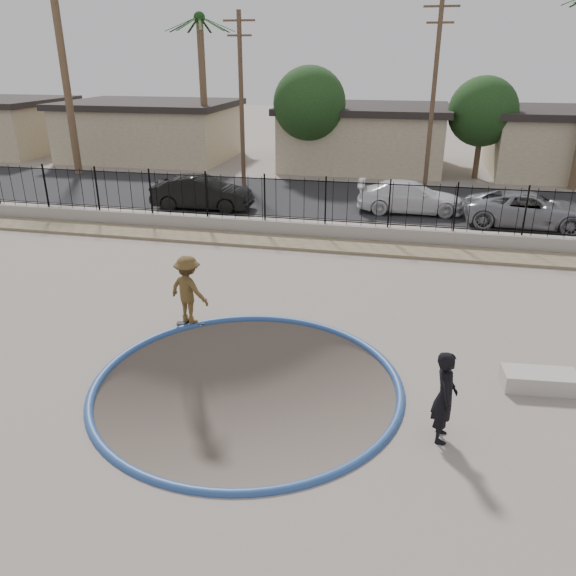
% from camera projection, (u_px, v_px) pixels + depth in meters
% --- Properties ---
extents(ground, '(120.00, 120.00, 2.20)m').
position_uv_depth(ground, '(330.00, 250.00, 24.82)').
color(ground, slate).
rests_on(ground, ground).
extents(bowl_pit, '(6.84, 6.84, 1.80)m').
position_uv_depth(bowl_pit, '(247.00, 385.00, 12.68)').
color(bowl_pit, '#4E423C').
rests_on(bowl_pit, ground).
extents(coping_ring, '(7.04, 7.04, 0.20)m').
position_uv_depth(coping_ring, '(247.00, 385.00, 12.68)').
color(coping_ring, navy).
rests_on(coping_ring, ground).
extents(rock_strip, '(42.00, 1.60, 0.11)m').
position_uv_depth(rock_strip, '(320.00, 244.00, 21.85)').
color(rock_strip, '#948461').
rests_on(rock_strip, ground).
extents(retaining_wall, '(42.00, 0.45, 0.60)m').
position_uv_depth(retaining_wall, '(325.00, 230.00, 22.75)').
color(retaining_wall, gray).
rests_on(retaining_wall, ground).
extents(fence, '(40.00, 0.04, 1.80)m').
position_uv_depth(fence, '(326.00, 201.00, 22.29)').
color(fence, black).
rests_on(fence, retaining_wall).
extents(street, '(90.00, 8.00, 0.04)m').
position_uv_depth(street, '(345.00, 199.00, 28.90)').
color(street, black).
rests_on(street, ground).
extents(house_west, '(11.60, 8.60, 3.90)m').
position_uv_depth(house_west, '(151.00, 130.00, 39.67)').
color(house_west, tan).
rests_on(house_west, ground).
extents(house_center, '(10.60, 8.60, 3.90)m').
position_uv_depth(house_center, '(364.00, 136.00, 36.71)').
color(house_center, tan).
rests_on(house_center, ground).
extents(palm_left, '(2.30, 2.30, 11.30)m').
position_uv_depth(palm_left, '(59.00, 34.00, 31.90)').
color(palm_left, brown).
rests_on(palm_left, ground).
extents(palm_mid, '(2.30, 2.30, 9.30)m').
position_uv_depth(palm_mid, '(202.00, 58.00, 34.61)').
color(palm_mid, brown).
rests_on(palm_mid, ground).
extents(utility_pole_left, '(1.70, 0.24, 9.00)m').
position_uv_depth(utility_pole_left, '(241.00, 99.00, 30.08)').
color(utility_pole_left, '#473323').
rests_on(utility_pole_left, ground).
extents(utility_pole_mid, '(1.70, 0.24, 9.50)m').
position_uv_depth(utility_pole_mid, '(433.00, 96.00, 28.01)').
color(utility_pole_mid, '#473323').
rests_on(utility_pole_mid, ground).
extents(street_tree_left, '(4.32, 4.32, 6.36)m').
position_uv_depth(street_tree_left, '(310.00, 104.00, 33.29)').
color(street_tree_left, '#473323').
rests_on(street_tree_left, ground).
extents(street_tree_mid, '(3.96, 3.96, 5.83)m').
position_uv_depth(street_tree_mid, '(483.00, 112.00, 32.36)').
color(street_tree_mid, '#473323').
rests_on(street_tree_mid, ground).
extents(skater, '(1.40, 1.08, 1.90)m').
position_uv_depth(skater, '(189.00, 293.00, 15.13)').
color(skater, brown).
rests_on(skater, ground).
extents(skateboard, '(0.80, 0.38, 0.07)m').
position_uv_depth(skateboard, '(191.00, 323.00, 15.47)').
color(skateboard, black).
rests_on(skateboard, ground).
extents(videographer, '(0.46, 0.69, 1.88)m').
position_uv_depth(videographer, '(445.00, 397.00, 10.57)').
color(videographer, black).
rests_on(videographer, ground).
extents(concrete_ledge, '(1.65, 0.84, 0.40)m').
position_uv_depth(concrete_ledge, '(539.00, 380.00, 12.48)').
color(concrete_ledge, '#B1AA9D').
rests_on(concrete_ledge, ground).
extents(car_a, '(4.27, 2.06, 1.40)m').
position_uv_depth(car_a, '(198.00, 187.00, 28.24)').
color(car_a, black).
rests_on(car_a, street).
extents(car_b, '(4.77, 1.80, 1.56)m').
position_uv_depth(car_b, '(202.00, 193.00, 26.60)').
color(car_b, black).
rests_on(car_b, street).
extents(car_c, '(5.03, 2.26, 1.43)m').
position_uv_depth(car_c, '(411.00, 197.00, 26.16)').
color(car_c, white).
rests_on(car_c, street).
extents(car_d, '(5.44, 2.77, 1.47)m').
position_uv_depth(car_d, '(529.00, 209.00, 23.97)').
color(car_d, gray).
rests_on(car_d, street).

